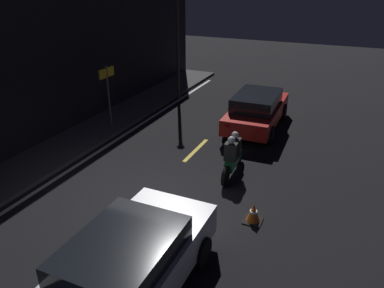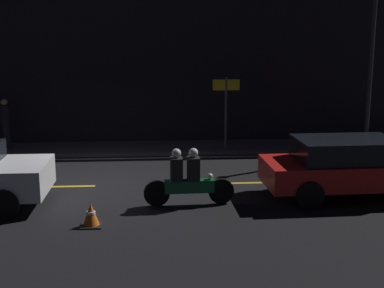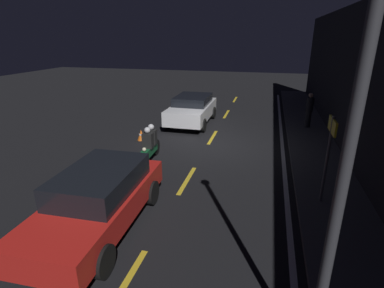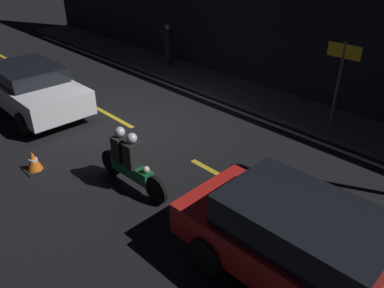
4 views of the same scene
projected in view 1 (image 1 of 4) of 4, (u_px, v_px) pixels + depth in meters
ground_plane at (146, 199)px, 10.37m from camera, size 56.00×56.00×0.00m
raised_curb at (29, 167)px, 11.95m from camera, size 28.00×1.95×0.13m
lane_dash_c at (125, 219)px, 9.53m from camera, size 2.00×0.14×0.01m
lane_dash_d at (196, 150)px, 13.27m from camera, size 2.00×0.14×0.01m
lane_dash_e at (235, 111)px, 17.01m from camera, size 2.00×0.14×0.01m
lane_solid_kerb at (59, 177)px, 11.51m from camera, size 25.20×0.14×0.01m
sedan_white at (129, 264)px, 6.95m from camera, size 4.18×2.02×1.46m
taxi_red at (257, 109)px, 14.87m from camera, size 4.46×1.98×1.47m
motorcycle at (233, 156)px, 11.40m from camera, size 2.15×0.39×1.38m
traffic_cone_near at (253, 213)px, 9.35m from camera, size 0.45×0.45×0.50m
shop_sign at (108, 84)px, 14.42m from camera, size 0.90×0.08×2.40m
street_lamp at (178, 32)px, 17.38m from camera, size 0.28×0.28×5.76m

